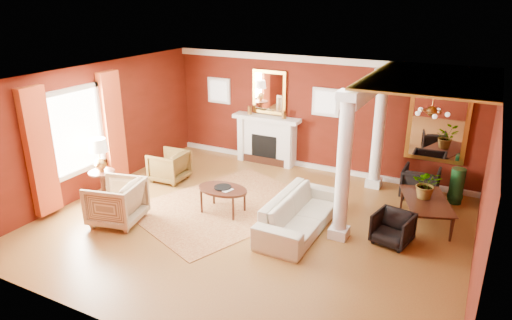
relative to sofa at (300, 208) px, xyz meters
The scene contains 27 objects.
ground 1.06m from the sofa, 164.65° to the right, with size 8.00×8.00×0.00m, color brown.
room_shell 1.82m from the sofa, 164.65° to the right, with size 8.04×7.04×2.92m.
fireplace 3.79m from the sofa, 125.91° to the left, with size 1.85×0.42×1.29m.
overmantel_mirror 4.15m from the sofa, 124.72° to the left, with size 0.95×0.07×1.15m.
flank_window_left 5.13m from the sofa, 139.56° to the left, with size 0.70×0.07×0.70m.
flank_window_right 3.54m from the sofa, 101.76° to the left, with size 0.70×0.07×0.70m.
left_window 4.98m from the sofa, 169.96° to the right, with size 0.21×2.55×2.60m.
column_front 1.24m from the sofa, ahead, with size 0.36×0.36×2.80m.
column_back 3.02m from the sofa, 74.12° to the left, with size 0.36×0.36×2.80m.
header_beam 2.82m from the sofa, 64.63° to the left, with size 0.30×3.20×0.32m, color white.
amber_ceiling 3.43m from the sofa, 37.79° to the left, with size 2.30×3.40×0.04m, color gold.
dining_mirror 3.92m from the sofa, 58.24° to the left, with size 1.30×0.07×1.70m.
chandelier 3.08m from the sofa, 37.99° to the left, with size 0.60×0.62×0.75m.
crown_trim 4.09m from the sofa, 105.98° to the left, with size 8.00×0.08×0.16m, color white.
base_trim 3.36m from the sofa, 105.98° to the left, with size 8.00×0.08×0.12m, color white.
rug 1.87m from the sofa, behind, with size 2.73×3.64×0.01m, color maroon.
sofa is the anchor object (origin of this frame).
armchair_leopard 3.86m from the sofa, 167.69° to the left, with size 0.80×0.75×0.82m, color black.
armchair_stripe 3.64m from the sofa, 157.32° to the right, with size 0.95×0.89×0.97m, color #CCB288.
coffee_table 1.70m from the sofa, behind, with size 1.09×1.09×0.55m.
coffee_book 1.66m from the sofa, behind, with size 0.17×0.02×0.23m, color black.
side_table 4.50m from the sofa, behind, with size 0.56×0.56×1.41m.
dining_table 2.55m from the sofa, 32.26° to the left, with size 1.47×0.52×0.82m, color black.
dining_chair_near 1.74m from the sofa, ahead, with size 0.64×0.60×0.66m, color black.
dining_chair_far 3.18m from the sofa, 54.69° to the left, with size 0.76×0.71×0.78m, color black.
green_urn 3.72m from the sofa, 46.05° to the left, with size 0.34×0.34×0.81m.
potted_plant 2.60m from the sofa, 34.54° to the left, with size 0.54×0.60×0.47m, color #26591E.
Camera 1 is at (3.79, -7.17, 4.36)m, focal length 32.00 mm.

